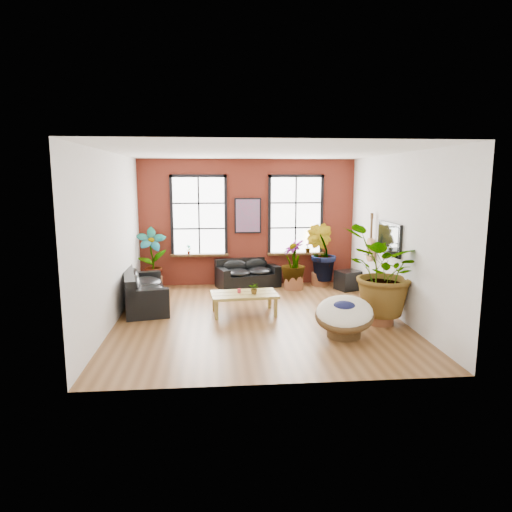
{
  "coord_description": "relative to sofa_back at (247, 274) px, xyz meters",
  "views": [
    {
      "loc": [
        -0.89,
        -9.45,
        2.96
      ],
      "look_at": [
        0.0,
        0.6,
        1.25
      ],
      "focal_mm": 32.0,
      "sensor_mm": 36.0,
      "label": 1
    }
  ],
  "objects": [
    {
      "name": "media_box",
      "position": [
        2.7,
        -0.6,
        -0.09
      ],
      "size": [
        0.77,
        0.71,
        0.52
      ],
      "rotation": [
        0.0,
        0.0,
        0.39
      ],
      "color": "black",
      "rests_on": "ground"
    },
    {
      "name": "sofa_left",
      "position": [
        -2.58,
        -1.85,
        0.04
      ],
      "size": [
        1.34,
        2.31,
        0.86
      ],
      "rotation": [
        0.0,
        0.0,
        1.78
      ],
      "color": "black",
      "rests_on": "ground"
    },
    {
      "name": "table_plant",
      "position": [
        -0.03,
        -2.66,
        0.25
      ],
      "size": [
        0.29,
        0.28,
        0.26
      ],
      "primitive_type": "imported",
      "rotation": [
        0.0,
        0.0,
        -0.42
      ],
      "color": "#1A4813",
      "rests_on": "coffee_table"
    },
    {
      "name": "pot_back_right",
      "position": [
        2.07,
        -0.01,
        -0.17
      ],
      "size": [
        0.56,
        0.56,
        0.36
      ],
      "rotation": [
        0.0,
        0.0,
        -0.15
      ],
      "color": "brown",
      "rests_on": "ground"
    },
    {
      "name": "floor_plant_right_wall",
      "position": [
        2.55,
        -3.55,
        0.74
      ],
      "size": [
        2.19,
        2.22,
        1.86
      ],
      "primitive_type": "imported",
      "rotation": [
        0.0,
        0.0,
        4.02
      ],
      "color": "#1A4813",
      "rests_on": "ground"
    },
    {
      "name": "sofa_back",
      "position": [
        0.0,
        0.0,
        0.0
      ],
      "size": [
        1.84,
        1.27,
        0.77
      ],
      "rotation": [
        0.0,
        0.0,
        0.3
      ],
      "color": "black",
      "rests_on": "ground"
    },
    {
      "name": "sill_plant_left",
      "position": [
        -1.61,
        0.23,
        0.69
      ],
      "size": [
        0.17,
        0.17,
        0.27
      ],
      "primitive_type": "imported",
      "rotation": [
        0.0,
        0.0,
        0.79
      ],
      "color": "#1A4813",
      "rests_on": "room"
    },
    {
      "name": "pot_mid",
      "position": [
        1.23,
        -0.41,
        -0.16
      ],
      "size": [
        0.59,
        0.59,
        0.38
      ],
      "rotation": [
        0.0,
        0.0,
        -0.15
      ],
      "color": "brown",
      "rests_on": "ground"
    },
    {
      "name": "floor_plant_back_right",
      "position": [
        2.06,
        -0.01,
        0.6
      ],
      "size": [
        1.12,
        1.11,
        1.59
      ],
      "primitive_type": "imported",
      "rotation": [
        0.0,
        0.0,
        2.4
      ],
      "color": "#1A4813",
      "rests_on": "ground"
    },
    {
      "name": "tv_wall_unit",
      "position": [
        2.97,
        -2.31,
        1.19
      ],
      "size": [
        0.13,
        1.86,
        1.2
      ],
      "color": "black",
      "rests_on": "room"
    },
    {
      "name": "sill_plant_right",
      "position": [
        1.74,
        0.23,
        0.69
      ],
      "size": [
        0.19,
        0.19,
        0.27
      ],
      "primitive_type": "imported",
      "rotation": [
        0.0,
        0.0,
        3.49
      ],
      "color": "#1A4813",
      "rests_on": "room"
    },
    {
      "name": "floor_plant_back_left",
      "position": [
        -2.57,
        -0.11,
        0.57
      ],
      "size": [
        0.9,
        0.69,
        1.54
      ],
      "primitive_type": "imported",
      "rotation": [
        0.0,
        0.0,
        0.19
      ],
      "color": "#1A4813",
      "rests_on": "ground"
    },
    {
      "name": "pot_back_left",
      "position": [
        -2.56,
        -0.13,
        -0.17
      ],
      "size": [
        0.5,
        0.5,
        0.36
      ],
      "rotation": [
        0.0,
        0.0,
        -0.01
      ],
      "color": "brown",
      "rests_on": "ground"
    },
    {
      "name": "coffee_table",
      "position": [
        -0.25,
        -2.58,
        0.06
      ],
      "size": [
        1.51,
        0.95,
        0.56
      ],
      "rotation": [
        0.0,
        0.0,
        0.08
      ],
      "color": "olive",
      "rests_on": "ground"
    },
    {
      "name": "room",
      "position": [
        0.04,
        -2.76,
        1.4
      ],
      "size": [
        6.04,
        6.54,
        3.54
      ],
      "color": "brown",
      "rests_on": "ground"
    },
    {
      "name": "poster",
      "position": [
        0.04,
        0.28,
        1.6
      ],
      "size": [
        0.74,
        0.06,
        0.98
      ],
      "color": "black",
      "rests_on": "room"
    },
    {
      "name": "pot_right_wall",
      "position": [
        2.52,
        -3.54,
        -0.15
      ],
      "size": [
        0.68,
        0.68,
        0.39
      ],
      "rotation": [
        0.0,
        0.0,
        0.37
      ],
      "color": "brown",
      "rests_on": "ground"
    },
    {
      "name": "papasan_chair",
      "position": [
        1.54,
        -4.25,
        0.08
      ],
      "size": [
        1.43,
        1.43,
        0.83
      ],
      "rotation": [
        0.0,
        0.0,
        -0.37
      ],
      "color": "#50381C",
      "rests_on": "ground"
    },
    {
      "name": "floor_plant_mid",
      "position": [
        1.22,
        -0.4,
        0.39
      ],
      "size": [
        0.82,
        0.82,
        1.21
      ],
      "primitive_type": "imported",
      "rotation": [
        0.0,
        0.0,
        4.96
      ],
      "color": "#1A4813",
      "rests_on": "ground"
    }
  ]
}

